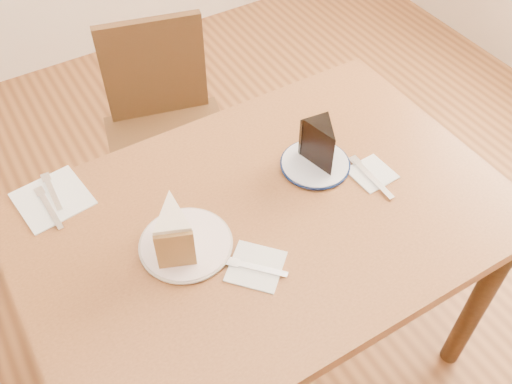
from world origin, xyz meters
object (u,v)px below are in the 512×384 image
Objects in this scene: chair_far at (168,133)px; carrot_cake at (174,228)px; plate_navy at (315,164)px; chocolate_cake at (323,148)px; table at (266,238)px; plate_cream at (186,244)px.

carrot_cake is (-0.25, -0.66, 0.35)m from chair_far.
chocolate_cake reaches higher than plate_navy.
chocolate_cake is at bearing 16.87° from table.
table is 6.76× the size of plate_navy.
plate_navy is 1.53× the size of carrot_cake.
plate_cream is 1.88× the size of chocolate_cake.
table is 0.28m from chocolate_cake.
table is 0.71m from chair_far.
plate_navy is 0.06m from chocolate_cake.
plate_navy is at bearing 28.64° from carrot_cake.
plate_navy is at bearing -30.70° from chocolate_cake.
plate_cream is at bearing -171.69° from plate_navy.
carrot_cake is 0.44m from chocolate_cake.
table is 0.29m from carrot_cake.
chocolate_cake is at bearing -37.58° from plate_navy.
plate_navy is at bearing 20.38° from table.
chocolate_cake is (0.19, -0.63, 0.35)m from chair_far.
table is at bearing 16.09° from carrot_cake.
plate_cream is at bearing 85.19° from chair_far.
chair_far is (0.02, 0.69, -0.18)m from table.
plate_navy reaches higher than table.
chair_far is at bearing 91.39° from carrot_cake.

